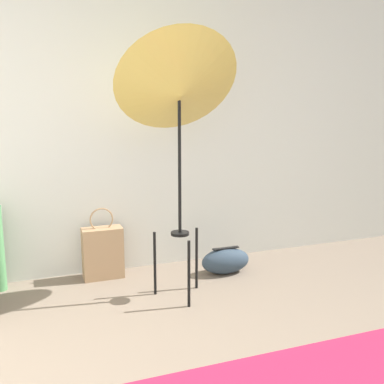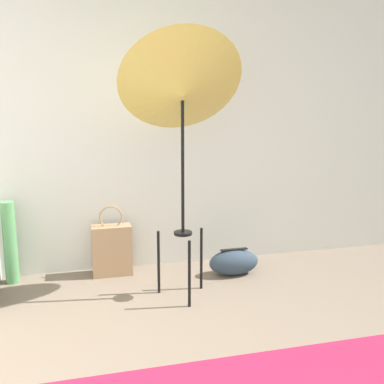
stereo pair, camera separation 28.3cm
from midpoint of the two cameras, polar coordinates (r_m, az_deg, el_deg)
name	(u,v)px [view 2 (the right image)]	position (r m, az deg, el deg)	size (l,w,h in m)	color
wall_back	(161,109)	(3.66, -1.73, 10.50)	(8.00, 0.05, 2.60)	beige
photo_umbrella	(182,90)	(2.99, 1.55, 12.80)	(0.84, 0.66, 1.81)	black
tote_bag	(112,250)	(3.61, -7.93, -7.29)	(0.31, 0.15, 0.56)	#9E7A56
duffel_bag	(234,262)	(3.63, 7.58, -8.86)	(0.40, 0.20, 0.21)	#2D3D4C
paper_roll	(10,243)	(3.60, -20.04, -6.11)	(0.10, 0.10, 0.63)	#56995B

